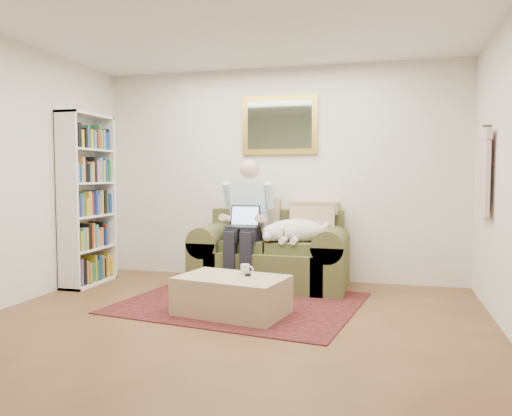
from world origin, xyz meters
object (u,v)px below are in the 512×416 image
at_px(laptop, 244,222).
at_px(sleeping_dog, 296,231).
at_px(sofa, 271,260).
at_px(coffee_mug, 245,269).
at_px(bookshelf, 87,200).
at_px(ottoman, 232,296).
at_px(seated_man, 245,224).

distance_m(laptop, sleeping_dog, 0.60).
distance_m(sofa, sleeping_dog, 0.49).
bearing_deg(laptop, sleeping_dog, 13.64).
xyz_separation_m(laptop, coffee_mug, (0.28, -0.90, -0.36)).
distance_m(sofa, coffee_mug, 1.14).
bearing_deg(bookshelf, ottoman, -21.84).
height_order(seated_man, bookshelf, bookshelf).
xyz_separation_m(ottoman, coffee_mug, (0.09, 0.11, 0.23)).
height_order(laptop, ottoman, laptop).
height_order(sofa, coffee_mug, sofa).
relative_size(seated_man, ottoman, 1.51).
bearing_deg(sleeping_dog, coffee_mug, -105.89).
bearing_deg(sleeping_dog, bookshelf, -172.09).
bearing_deg(sofa, bookshelf, -168.63).
height_order(ottoman, bookshelf, bookshelf).
relative_size(laptop, sleeping_dog, 0.47).
bearing_deg(ottoman, coffee_mug, 49.84).
xyz_separation_m(sleeping_dog, bookshelf, (-2.43, -0.34, 0.33)).
xyz_separation_m(laptop, sleeping_dog, (0.57, 0.14, -0.10)).
bearing_deg(laptop, ottoman, -79.82).
xyz_separation_m(sofa, ottoman, (-0.08, -1.24, -0.12)).
bearing_deg(laptop, seated_man, 90.00).
distance_m(ottoman, coffee_mug, 0.27).
xyz_separation_m(seated_man, bookshelf, (-1.86, -0.27, 0.27)).
bearing_deg(seated_man, ottoman, -80.44).
bearing_deg(coffee_mug, ottoman, -130.16).
bearing_deg(coffee_mug, laptop, 107.03).
distance_m(seated_man, sleeping_dog, 0.58).
relative_size(laptop, coffee_mug, 3.38).
xyz_separation_m(sofa, laptop, (-0.26, -0.23, 0.47)).
height_order(sofa, sleeping_dog, sofa).
distance_m(seated_man, bookshelf, 1.89).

